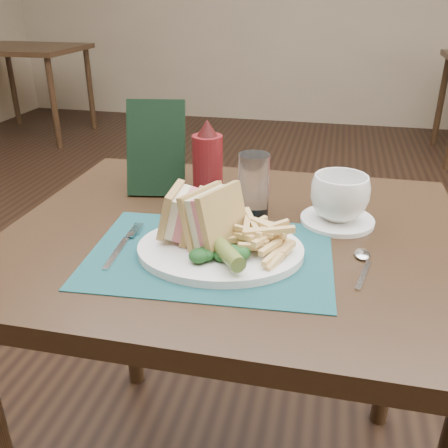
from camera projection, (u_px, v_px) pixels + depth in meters
The scene contains 18 objects.
floor at pixel (261, 360), 1.76m from camera, with size 7.00×7.00×0.00m, color black.
wall_back at pixel (316, 123), 4.84m from camera, with size 6.00×6.00×0.00m, color gray.
table_main at pixel (233, 375), 1.16m from camera, with size 0.90×0.75×0.75m, color black, non-canonical shape.
table_bg_left at pixel (31, 92), 4.28m from camera, with size 0.90×0.75×0.75m, color black, non-canonical shape.
placemat at pixel (210, 254), 0.90m from camera, with size 0.44×0.31×0.00m, color #164347.
plate at pixel (220, 250), 0.90m from camera, with size 0.30×0.24×0.01m, color white, non-canonical shape.
sandwich_half_a at pixel (171, 212), 0.91m from camera, with size 0.06×0.09×0.09m, color tan, non-canonical shape.
sandwich_half_b at pixel (205, 213), 0.89m from camera, with size 0.06×0.11×0.10m, color tan, non-canonical shape.
kale_garnish at pixel (220, 253), 0.85m from camera, with size 0.11×0.08×0.03m, color #143818, non-canonical shape.
pickle_spear at pixel (224, 250), 0.84m from camera, with size 0.03×0.03×0.12m, color #526526.
fries_pile at pixel (260, 232), 0.89m from camera, with size 0.18×0.20×0.05m, color #DFB96F, non-canonical shape.
fork at pixel (123, 243), 0.93m from camera, with size 0.03×0.17×0.01m, color silver, non-canonical shape.
spoon at pixel (363, 266), 0.86m from camera, with size 0.03×0.15×0.01m, color silver, non-canonical shape.
saucer at pixel (337, 220), 1.02m from camera, with size 0.15×0.15×0.01m, color white.
coffee_cup at pixel (340, 197), 1.00m from camera, with size 0.12×0.12×0.09m, color white.
drinking_glass at pixel (254, 184), 1.05m from camera, with size 0.07×0.07×0.13m, color white.
ketchup_bottle at pixel (208, 161), 1.10m from camera, with size 0.07×0.07×0.19m, color #5B0F13, non-canonical shape.
check_presenter at pixel (156, 148), 1.14m from camera, with size 0.13×0.01×0.22m, color black.
Camera 1 is at (0.18, -1.38, 1.19)m, focal length 40.00 mm.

